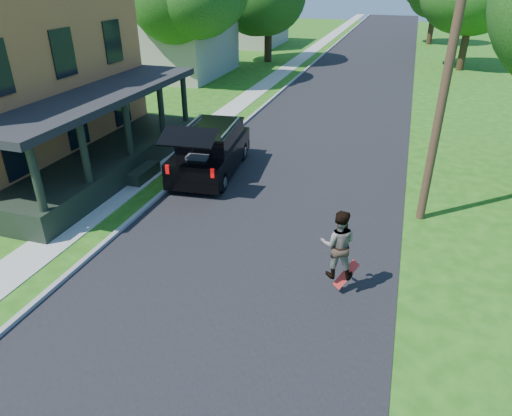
% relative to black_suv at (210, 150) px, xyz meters
% --- Properties ---
extents(ground, '(140.00, 140.00, 0.00)m').
position_rel_black_suv_xyz_m(ground, '(3.20, -7.33, -0.91)').
color(ground, '#1F5410').
rests_on(ground, ground).
extents(street, '(8.00, 120.00, 0.02)m').
position_rel_black_suv_xyz_m(street, '(3.20, 12.67, -0.91)').
color(street, black).
rests_on(street, ground).
extents(curb, '(0.15, 120.00, 0.12)m').
position_rel_black_suv_xyz_m(curb, '(-0.85, 12.67, -0.91)').
color(curb, gray).
rests_on(curb, ground).
extents(sidewalk, '(1.30, 120.00, 0.03)m').
position_rel_black_suv_xyz_m(sidewalk, '(-2.40, 12.67, -0.91)').
color(sidewalk, '#9A9A92').
rests_on(sidewalk, ground).
extents(front_walk, '(6.50, 1.20, 0.03)m').
position_rel_black_suv_xyz_m(front_walk, '(-6.30, -1.33, -0.91)').
color(front_walk, '#9A9A92').
rests_on(front_walk, ground).
extents(neighbor_house_mid, '(12.78, 12.78, 8.30)m').
position_rel_black_suv_xyz_m(neighbor_house_mid, '(-10.30, 16.67, 3.28)').
color(neighbor_house_mid, '#B1AA9C').
rests_on(neighbor_house_mid, ground).
extents(neighbor_house_far, '(12.78, 12.78, 8.30)m').
position_rel_black_suv_xyz_m(neighbor_house_far, '(-10.30, 32.67, 3.28)').
color(neighbor_house_far, '#B1AA9C').
rests_on(neighbor_house_far, ground).
extents(black_suv, '(2.45, 5.29, 2.39)m').
position_rel_black_suv_xyz_m(black_suv, '(0.00, 0.00, 0.00)').
color(black_suv, black).
rests_on(black_suv, ground).
extents(skateboarder, '(0.93, 0.78, 1.73)m').
position_rel_black_suv_xyz_m(skateboarder, '(5.70, -5.83, 0.40)').
color(skateboarder, black).
rests_on(skateboarder, ground).
extents(skateboard, '(0.57, 0.60, 0.57)m').
position_rel_black_suv_xyz_m(skateboard, '(5.95, -5.74, -0.49)').
color(skateboard, red).
rests_on(skateboard, ground).
extents(utility_pole_near, '(1.55, 0.41, 7.94)m').
position_rel_black_suv_xyz_m(utility_pole_near, '(7.70, -1.33, 3.19)').
color(utility_pole_near, '#412A1E').
rests_on(utility_pole_near, ground).
extents(utility_pole_far, '(1.43, 0.31, 7.82)m').
position_rel_black_suv_xyz_m(utility_pole_far, '(9.82, 25.28, 3.13)').
color(utility_pole_far, '#412A1E').
rests_on(utility_pole_far, ground).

